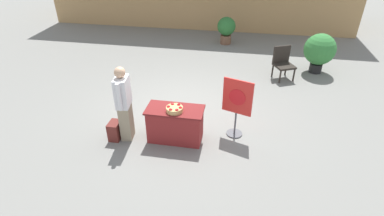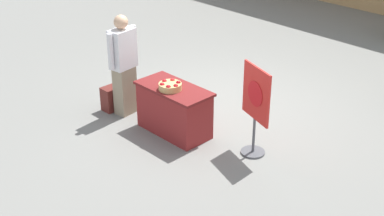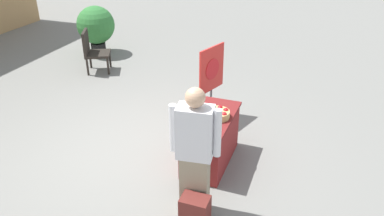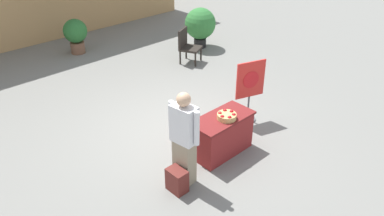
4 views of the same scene
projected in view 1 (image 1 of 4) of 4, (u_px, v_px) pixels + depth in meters
ground_plane at (184, 111)px, 7.76m from camera, size 120.00×120.00×0.00m
display_table at (175, 124)px, 6.56m from camera, size 1.24×0.61×0.78m
apple_basket at (175, 109)px, 6.25m from camera, size 0.35×0.35×0.13m
person_visitor at (124, 104)px, 6.35m from camera, size 0.31×0.61×1.72m
backpack at (115, 130)px, 6.66m from camera, size 0.24×0.34×0.42m
poster_board at (237, 105)px, 6.49m from camera, size 0.65×0.36×1.38m
patio_chair at (283, 61)px, 9.20m from camera, size 0.73×0.73×0.99m
potted_plant_near_right at (226, 28)px, 11.86m from camera, size 0.72×0.72×1.07m
potted_plant_far_left at (320, 50)px, 9.43m from camera, size 0.98×0.98×1.27m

